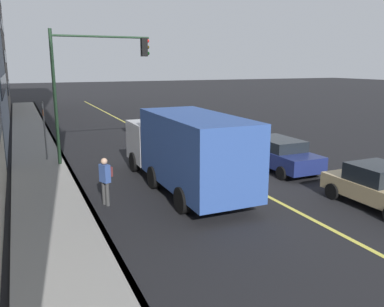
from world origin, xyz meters
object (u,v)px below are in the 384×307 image
at_px(traffic_light_mast, 91,74).
at_px(car_maroon, 200,125).
at_px(pedestrian_with_backpack, 106,178).
at_px(car_tan, 380,186).
at_px(truck_blue, 186,149).
at_px(car_navy, 277,153).
at_px(street_sign_post, 44,127).

bearing_deg(traffic_light_mast, car_maroon, -59.58).
distance_m(car_maroon, pedestrian_with_backpack, 13.99).
relative_size(car_tan, traffic_light_mast, 0.60).
bearing_deg(truck_blue, pedestrian_with_backpack, 100.43).
xyz_separation_m(truck_blue, traffic_light_mast, (5.64, 2.53, 2.79)).
bearing_deg(car_tan, pedestrian_with_backpack, 65.14).
height_order(car_maroon, car_navy, car_maroon).
height_order(car_tan, car_navy, car_tan).
xyz_separation_m(traffic_light_mast, street_sign_post, (1.23, 2.22, -2.62)).
xyz_separation_m(car_tan, traffic_light_mast, (10.25, 7.88, 3.69)).
bearing_deg(car_navy, street_sign_post, 59.18).
bearing_deg(truck_blue, car_navy, -79.02).
bearing_deg(car_tan, car_maroon, -0.36).
bearing_deg(car_maroon, car_tan, 179.64).
distance_m(car_tan, traffic_light_mast, 13.45).
relative_size(car_maroon, pedestrian_with_backpack, 2.45).
distance_m(car_maroon, street_sign_post, 10.80).
distance_m(car_navy, pedestrian_with_backpack, 8.56).
bearing_deg(car_tan, car_navy, 2.41).
relative_size(car_maroon, car_navy, 0.88).
bearing_deg(street_sign_post, car_tan, -138.69).
bearing_deg(car_navy, pedestrian_with_backpack, 100.77).
bearing_deg(car_maroon, pedestrian_with_backpack, 141.35).
height_order(traffic_light_mast, street_sign_post, traffic_light_mast).
distance_m(truck_blue, traffic_light_mast, 6.78).
xyz_separation_m(car_tan, car_navy, (5.61, 0.24, 0.04)).
distance_m(car_tan, truck_blue, 7.12).
bearing_deg(car_maroon, traffic_light_mast, 120.42).
distance_m(car_maroon, car_tan, 14.93).
xyz_separation_m(car_maroon, traffic_light_mast, (-4.68, 7.97, 3.65)).
xyz_separation_m(car_tan, pedestrian_with_backpack, (4.01, 8.65, 0.27)).
distance_m(car_tan, pedestrian_with_backpack, 9.53).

